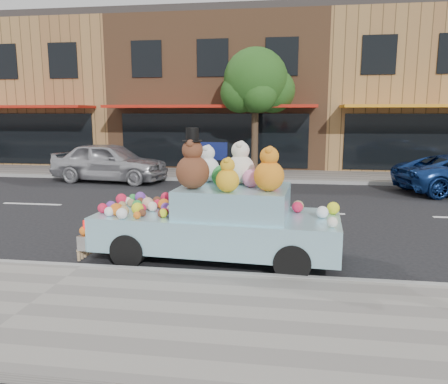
# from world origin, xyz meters

# --- Properties ---
(ground) EXTENTS (120.00, 120.00, 0.00)m
(ground) POSITION_xyz_m (0.00, 0.00, 0.00)
(ground) COLOR black
(ground) RESTS_ON ground
(near_sidewalk) EXTENTS (60.00, 3.00, 0.12)m
(near_sidewalk) POSITION_xyz_m (0.00, -6.50, 0.06)
(near_sidewalk) COLOR gray
(near_sidewalk) RESTS_ON ground
(far_sidewalk) EXTENTS (60.00, 3.00, 0.12)m
(far_sidewalk) POSITION_xyz_m (0.00, 6.50, 0.06)
(far_sidewalk) COLOR gray
(far_sidewalk) RESTS_ON ground
(near_kerb) EXTENTS (60.00, 0.12, 0.13)m
(near_kerb) POSITION_xyz_m (0.00, -5.00, 0.07)
(near_kerb) COLOR gray
(near_kerb) RESTS_ON ground
(far_kerb) EXTENTS (60.00, 0.12, 0.13)m
(far_kerb) POSITION_xyz_m (0.00, 5.00, 0.07)
(far_kerb) COLOR gray
(far_kerb) RESTS_ON ground
(storefront_left) EXTENTS (10.00, 9.80, 7.30)m
(storefront_left) POSITION_xyz_m (-10.00, 11.97, 3.64)
(storefront_left) COLOR olive
(storefront_left) RESTS_ON ground
(storefront_mid) EXTENTS (10.00, 9.80, 7.30)m
(storefront_mid) POSITION_xyz_m (0.00, 11.97, 3.64)
(storefront_mid) COLOR brown
(storefront_mid) RESTS_ON ground
(storefront_right) EXTENTS (10.00, 9.80, 7.30)m
(storefront_right) POSITION_xyz_m (10.00, 11.97, 3.64)
(storefront_right) COLOR olive
(storefront_right) RESTS_ON ground
(street_tree) EXTENTS (3.00, 2.70, 5.22)m
(street_tree) POSITION_xyz_m (2.03, 6.55, 3.69)
(street_tree) COLOR #38281C
(street_tree) RESTS_ON ground
(car_silver) EXTENTS (4.67, 2.34, 1.53)m
(car_silver) POSITION_xyz_m (-3.44, 4.40, 0.76)
(car_silver) COLOR silver
(car_silver) RESTS_ON ground
(art_car) EXTENTS (4.59, 2.03, 2.39)m
(art_car) POSITION_xyz_m (2.16, -3.99, 0.81)
(art_car) COLOR black
(art_car) RESTS_ON ground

